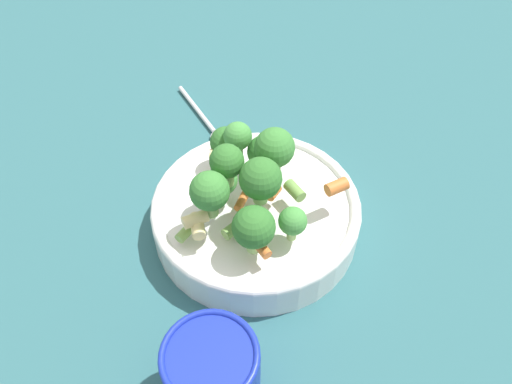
{
  "coord_description": "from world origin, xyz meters",
  "views": [
    {
      "loc": [
        -0.38,
        0.07,
        0.49
      ],
      "look_at": [
        0.0,
        0.0,
        0.06
      ],
      "focal_mm": 35.0,
      "sensor_mm": 36.0,
      "label": 1
    }
  ],
  "objects": [
    {
      "name": "ground_plane",
      "position": [
        0.0,
        0.0,
        0.0
      ],
      "size": [
        3.0,
        3.0,
        0.0
      ],
      "primitive_type": "plane",
      "color": "#2D6066"
    },
    {
      "name": "bowl",
      "position": [
        0.0,
        0.0,
        0.03
      ],
      "size": [
        0.25,
        0.25,
        0.05
      ],
      "color": "white",
      "rests_on": "ground_plane"
    },
    {
      "name": "pasta_salad",
      "position": [
        -0.0,
        0.01,
        0.1
      ],
      "size": [
        0.18,
        0.2,
        0.09
      ],
      "color": "#8CB766",
      "rests_on": "bowl"
    },
    {
      "name": "cup",
      "position": [
        -0.2,
        0.07,
        0.05
      ],
      "size": [
        0.09,
        0.09,
        0.1
      ],
      "color": "#192DAD",
      "rests_on": "ground_plane"
    },
    {
      "name": "spoon",
      "position": [
        0.19,
        0.04,
        0.0
      ],
      "size": [
        0.16,
        0.07,
        0.01
      ],
      "rotation": [
        0.0,
        0.0,
        9.77
      ],
      "color": "silver",
      "rests_on": "ground_plane"
    }
  ]
}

